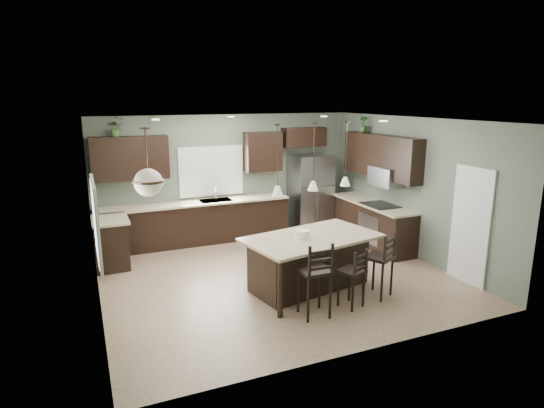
{
  "coord_description": "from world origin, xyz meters",
  "views": [
    {
      "loc": [
        -3.09,
        -7.12,
        3.19
      ],
      "look_at": [
        0.1,
        0.4,
        1.25
      ],
      "focal_mm": 30.0,
      "sensor_mm": 36.0,
      "label": 1
    }
  ],
  "objects": [
    {
      "name": "ground",
      "position": [
        0.0,
        0.0,
        0.0
      ],
      "size": [
        6.0,
        6.0,
        0.0
      ],
      "primitive_type": "plane",
      "color": "#9E8466",
      "rests_on": "ground"
    },
    {
      "name": "pantry_door",
      "position": [
        2.98,
        -1.55,
        1.02
      ],
      "size": [
        0.04,
        0.82,
        2.04
      ],
      "primitive_type": "cube",
      "color": "white",
      "rests_on": "ground"
    },
    {
      "name": "window_back",
      "position": [
        -0.4,
        2.73,
        1.55
      ],
      "size": [
        1.35,
        0.02,
        1.0
      ],
      "primitive_type": "cube",
      "color": "white",
      "rests_on": "room_shell"
    },
    {
      "name": "window_left",
      "position": [
        -2.98,
        -0.8,
        1.55
      ],
      "size": [
        0.02,
        1.1,
        1.0
      ],
      "primitive_type": "cube",
      "color": "white",
      "rests_on": "room_shell"
    },
    {
      "name": "left_return_cabs",
      "position": [
        -2.7,
        1.7,
        0.45
      ],
      "size": [
        0.6,
        0.9,
        0.9
      ],
      "primitive_type": "cube",
      "color": "black",
      "rests_on": "ground"
    },
    {
      "name": "left_return_countertop",
      "position": [
        -2.68,
        1.7,
        0.92
      ],
      "size": [
        0.66,
        0.96,
        0.04
      ],
      "primitive_type": "cube",
      "color": "beige",
      "rests_on": "left_return_cabs"
    },
    {
      "name": "back_lower_cabs",
      "position": [
        -0.85,
        2.45,
        0.45
      ],
      "size": [
        4.2,
        0.6,
        0.9
      ],
      "primitive_type": "cube",
      "color": "black",
      "rests_on": "ground"
    },
    {
      "name": "back_countertop",
      "position": [
        -0.85,
        2.43,
        0.92
      ],
      "size": [
        4.2,
        0.66,
        0.04
      ],
      "primitive_type": "cube",
      "color": "beige",
      "rests_on": "back_lower_cabs"
    },
    {
      "name": "sink_inset",
      "position": [
        -0.4,
        2.43,
        0.94
      ],
      "size": [
        0.7,
        0.45,
        0.01
      ],
      "primitive_type": "cube",
      "color": "gray",
      "rests_on": "back_countertop"
    },
    {
      "name": "faucet",
      "position": [
        -0.4,
        2.4,
        1.08
      ],
      "size": [
        0.02,
        0.02,
        0.28
      ],
      "primitive_type": "cylinder",
      "color": "silver",
      "rests_on": "back_countertop"
    },
    {
      "name": "back_upper_left",
      "position": [
        -2.15,
        2.58,
        1.95
      ],
      "size": [
        1.55,
        0.34,
        0.9
      ],
      "primitive_type": "cube",
      "color": "black",
      "rests_on": "room_shell"
    },
    {
      "name": "back_upper_right",
      "position": [
        0.8,
        2.58,
        1.95
      ],
      "size": [
        0.85,
        0.34,
        0.9
      ],
      "primitive_type": "cube",
      "color": "black",
      "rests_on": "room_shell"
    },
    {
      "name": "fridge_header",
      "position": [
        1.85,
        2.58,
        2.25
      ],
      "size": [
        1.05,
        0.34,
        0.45
      ],
      "primitive_type": "cube",
      "color": "black",
      "rests_on": "room_shell"
    },
    {
      "name": "right_lower_cabs",
      "position": [
        2.7,
        0.87,
        0.45
      ],
      "size": [
        0.6,
        2.35,
        0.9
      ],
      "primitive_type": "cube",
      "color": "black",
      "rests_on": "ground"
    },
    {
      "name": "right_countertop",
      "position": [
        2.68,
        0.87,
        0.92
      ],
      "size": [
        0.66,
        2.35,
        0.04
      ],
      "primitive_type": "cube",
      "color": "beige",
      "rests_on": "right_lower_cabs"
    },
    {
      "name": "cooktop",
      "position": [
        2.68,
        0.6,
        0.94
      ],
      "size": [
        0.58,
        0.75,
        0.02
      ],
      "primitive_type": "cube",
      "color": "black",
      "rests_on": "right_countertop"
    },
    {
      "name": "wall_oven_front",
      "position": [
        2.4,
        0.6,
        0.45
      ],
      "size": [
        0.01,
        0.72,
        0.6
      ],
      "primitive_type": "cube",
      "color": "gray",
      "rests_on": "right_lower_cabs"
    },
    {
      "name": "right_upper_cabs",
      "position": [
        2.83,
        0.87,
        1.95
      ],
      "size": [
        0.34,
        2.35,
        0.9
      ],
      "primitive_type": "cube",
      "color": "black",
      "rests_on": "room_shell"
    },
    {
      "name": "microwave",
      "position": [
        2.78,
        0.6,
        1.55
      ],
      "size": [
        0.4,
        0.75,
        0.4
      ],
      "primitive_type": "cube",
      "color": "gray",
      "rests_on": "right_upper_cabs"
    },
    {
      "name": "refrigerator",
      "position": [
        1.94,
        2.34,
        0.93
      ],
      "size": [
        0.9,
        0.74,
        1.85
      ],
      "primitive_type": "cube",
      "color": "#95949C",
      "rests_on": "ground"
    },
    {
      "name": "kitchen_island",
      "position": [
        0.33,
        -0.75,
        0.46
      ],
      "size": [
        2.41,
        1.66,
        0.92
      ],
      "primitive_type": "cube",
      "rotation": [
        0.0,
        0.0,
        0.19
      ],
      "color": "black",
      "rests_on": "ground"
    },
    {
      "name": "serving_dish",
      "position": [
        0.14,
        -0.79,
        0.99
      ],
      "size": [
        0.24,
        0.24,
        0.14
      ],
      "primitive_type": "cylinder",
      "color": "silver",
      "rests_on": "kitchen_island"
    },
    {
      "name": "bar_stool_left",
      "position": [
        -0.09,
        -1.64,
        0.58
      ],
      "size": [
        0.45,
        0.45,
        1.17
      ],
      "primitive_type": "cube",
      "rotation": [
        0.0,
        0.0,
        -0.05
      ],
      "color": "black",
      "rests_on": "ground"
    },
    {
      "name": "bar_stool_center",
      "position": [
        0.58,
        -1.59,
        0.48
      ],
      "size": [
        0.45,
        0.45,
        0.95
      ],
      "primitive_type": "cube",
      "rotation": [
        0.0,
        0.0,
        0.34
      ],
      "color": "black",
      "rests_on": "ground"
    },
    {
      "name": "bar_stool_right",
      "position": [
        1.19,
        -1.43,
        0.55
      ],
      "size": [
        0.54,
        0.54,
        1.1
      ],
      "primitive_type": "cube",
      "rotation": [
        0.0,
        0.0,
        0.45
      ],
      "color": "black",
      "rests_on": "ground"
    },
    {
      "name": "pendant_left",
      "position": [
        -0.35,
        -0.88,
        2.25
      ],
      "size": [
        0.17,
        0.17,
        1.1
      ],
      "primitive_type": null,
      "color": "white",
      "rests_on": "room_shell"
    },
    {
      "name": "pendant_center",
      "position": [
        0.33,
        -0.75,
        2.25
      ],
      "size": [
        0.17,
        0.17,
        1.1
      ],
      "primitive_type": null,
      "color": "silver",
      "rests_on": "room_shell"
    },
    {
      "name": "pendant_right",
      "position": [
        1.02,
        -0.61,
        2.25
      ],
      "size": [
        0.17,
        0.17,
        1.1
      ],
      "primitive_type": null,
      "color": "silver",
      "rests_on": "room_shell"
    },
    {
      "name": "chandelier",
      "position": [
        -2.27,
        -0.89,
        2.33
      ],
      "size": [
        0.42,
        0.42,
        0.94
      ],
      "primitive_type": null,
      "color": "beige",
      "rests_on": "room_shell"
    },
    {
      "name": "plant_back_left",
      "position": [
        -2.38,
        2.55,
        2.59
      ],
      "size": [
        0.37,
        0.33,
        0.38
      ],
      "primitive_type": "imported",
      "rotation": [
        0.0,
        0.0,
        0.08
      ],
      "color": "#315023",
      "rests_on": "back_upper_left"
    },
    {
      "name": "plant_right_wall",
      "position": [
        2.8,
        1.55,
        2.58
      ],
      "size": [
        0.26,
        0.26,
        0.36
      ],
      "primitive_type": "imported",
      "rotation": [
        0.0,
        0.0,
        -0.42
      ],
      "color": "#285424",
      "rests_on": "right_upper_cabs"
    },
    {
      "name": "room_shell",
      "position": [
        0.0,
        0.0,
        1.7
      ],
      "size": [
        6.0,
        6.0,
        6.0
      ],
      "color": "#5F6B5D",
      "rests_on": "ground"
    }
  ]
}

